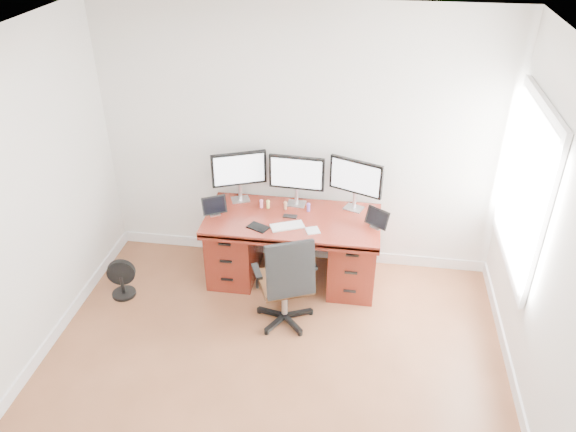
# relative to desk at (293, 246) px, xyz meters

# --- Properties ---
(ground) EXTENTS (4.50, 4.50, 0.00)m
(ground) POSITION_rel_desk_xyz_m (0.00, -1.83, -0.40)
(ground) COLOR brown
(ground) RESTS_ON ground
(back_wall) EXTENTS (4.00, 0.10, 2.70)m
(back_wall) POSITION_rel_desk_xyz_m (0.00, 0.42, 0.95)
(back_wall) COLOR white
(back_wall) RESTS_ON ground
(right_wall) EXTENTS (0.10, 4.50, 2.70)m
(right_wall) POSITION_rel_desk_xyz_m (2.00, -1.72, 0.95)
(right_wall) COLOR white
(right_wall) RESTS_ON ground
(desk) EXTENTS (1.70, 0.80, 0.75)m
(desk) POSITION_rel_desk_xyz_m (0.00, 0.00, 0.00)
(desk) COLOR #5D1C12
(desk) RESTS_ON ground
(office_chair) EXTENTS (0.69, 0.69, 0.98)m
(office_chair) POSITION_rel_desk_xyz_m (0.03, -0.69, -0.08)
(office_chair) COLOR black
(office_chair) RESTS_ON ground
(floor_fan) EXTENTS (0.28, 0.23, 0.40)m
(floor_fan) POSITION_rel_desk_xyz_m (-1.63, -0.53, -0.21)
(floor_fan) COLOR black
(floor_fan) RESTS_ON ground
(monitor_left) EXTENTS (0.52, 0.25, 0.53)m
(monitor_left) POSITION_rel_desk_xyz_m (-0.58, 0.24, 0.68)
(monitor_left) COLOR silver
(monitor_left) RESTS_ON desk
(monitor_center) EXTENTS (0.55, 0.15, 0.53)m
(monitor_center) POSITION_rel_desk_xyz_m (-0.00, 0.24, 0.68)
(monitor_center) COLOR silver
(monitor_center) RESTS_ON desk
(monitor_right) EXTENTS (0.52, 0.24, 0.53)m
(monitor_right) POSITION_rel_desk_xyz_m (0.58, 0.24, 0.68)
(monitor_right) COLOR silver
(monitor_right) RESTS_ON desk
(tablet_left) EXTENTS (0.24, 0.17, 0.19)m
(tablet_left) POSITION_rel_desk_xyz_m (-0.77, -0.08, 0.43)
(tablet_left) COLOR silver
(tablet_left) RESTS_ON desk
(tablet_right) EXTENTS (0.24, 0.19, 0.19)m
(tablet_right) POSITION_rel_desk_xyz_m (0.81, -0.08, 0.43)
(tablet_right) COLOR silver
(tablet_right) RESTS_ON desk
(keyboard) EXTENTS (0.34, 0.25, 0.01)m
(keyboard) POSITION_rel_desk_xyz_m (-0.03, -0.20, 0.36)
(keyboard) COLOR silver
(keyboard) RESTS_ON desk
(trackpad) EXTENTS (0.16, 0.16, 0.01)m
(trackpad) POSITION_rel_desk_xyz_m (0.22, -0.24, 0.35)
(trackpad) COLOR silver
(trackpad) RESTS_ON desk
(drawing_tablet) EXTENTS (0.23, 0.20, 0.01)m
(drawing_tablet) POSITION_rel_desk_xyz_m (-0.30, -0.26, 0.35)
(drawing_tablet) COLOR black
(drawing_tablet) RESTS_ON desk
(phone) EXTENTS (0.14, 0.08, 0.01)m
(phone) POSITION_rel_desk_xyz_m (-0.03, -0.01, 0.35)
(phone) COLOR black
(phone) RESTS_ON desk
(figurine_pink) EXTENTS (0.04, 0.04, 0.09)m
(figurine_pink) POSITION_rel_desk_xyz_m (-0.34, 0.12, 0.40)
(figurine_pink) COLOR pink
(figurine_pink) RESTS_ON desk
(figurine_yellow) EXTENTS (0.04, 0.04, 0.09)m
(figurine_yellow) POSITION_rel_desk_xyz_m (-0.27, 0.12, 0.40)
(figurine_yellow) COLOR #C9BD56
(figurine_yellow) RESTS_ON desk
(figurine_brown) EXTENTS (0.04, 0.04, 0.09)m
(figurine_brown) POSITION_rel_desk_xyz_m (-0.09, 0.12, 0.40)
(figurine_brown) COLOR #9B6545
(figurine_brown) RESTS_ON desk
(figurine_purple) EXTENTS (0.04, 0.04, 0.09)m
(figurine_purple) POSITION_rel_desk_xyz_m (0.14, 0.12, 0.40)
(figurine_purple) COLOR #8D5BCA
(figurine_purple) RESTS_ON desk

